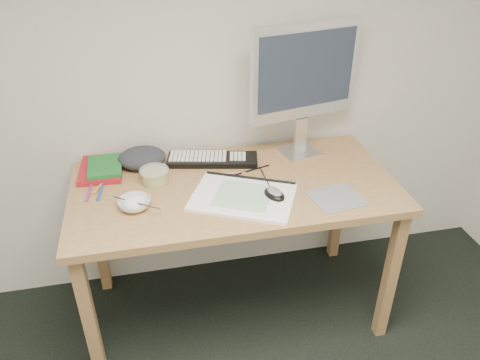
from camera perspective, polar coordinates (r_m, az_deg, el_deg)
The scene contains 19 objects.
room_shell at distance 0.38m, azimuth 6.60°, elevation -11.81°, with size 3.60×3.60×3.60m.
desk at distance 2.07m, azimuth -0.67°, elevation -2.46°, with size 1.40×0.70×0.75m.
mousepad at distance 1.98m, azimuth 11.68°, elevation -2.14°, with size 0.20×0.19×0.00m, color gray.
sketchpad at distance 1.93m, azimuth 0.38°, elevation -2.08°, with size 0.41×0.29×0.01m, color silver.
keyboard at distance 2.20m, azimuth -3.37°, elevation 2.49°, with size 0.42×0.13×0.02m, color black.
monitor at distance 2.16m, azimuth 7.89°, elevation 12.54°, with size 0.53×0.20×0.62m.
mouse at distance 1.92m, azimuth 4.22°, elevation -1.48°, with size 0.07×0.11×0.04m, color black.
rice_bowl at distance 1.91m, azimuth -12.73°, elevation -2.86°, with size 0.13×0.13×0.04m, color white.
chopsticks at distance 1.88m, azimuth -12.58°, elevation -2.71°, with size 0.02×0.02×0.22m, color silver.
fruit_tub at distance 2.06m, azimuth -10.37°, elevation 0.50°, with size 0.13×0.13×0.06m, color #DEB64E.
book_red at distance 2.21m, azimuth -16.54°, elevation 1.27°, with size 0.19×0.25×0.02m, color maroon.
book_green at distance 2.18m, azimuth -16.16°, elevation 1.64°, with size 0.15×0.20×0.02m, color #186124.
cloth_lump at distance 2.20m, azimuth -11.86°, elevation 2.65°, with size 0.18×0.15×0.08m, color #25282C.
pencil_pink at distance 2.10m, azimuth -1.53°, elevation 0.82°, with size 0.01×0.01×0.17m, color pink.
pencil_tan at distance 2.08m, azimuth -1.26°, elevation 0.43°, with size 0.01×0.01×0.19m, color tan.
pencil_black at distance 2.13m, azimuth 1.50°, elevation 1.24°, with size 0.01×0.01×0.18m, color black.
marker_blue at distance 2.05m, azimuth -16.67°, elevation -1.38°, with size 0.01×0.01×0.13m, color #1D46A1.
marker_orange at distance 2.09m, azimuth -16.73°, elevation -0.70°, with size 0.01×0.01×0.13m, color orange.
marker_purple at distance 2.06m, azimuth -17.95°, elevation -1.50°, with size 0.01×0.01×0.12m, color #882791.
Camera 1 is at (-0.10, -0.26, 1.82)m, focal length 35.00 mm.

